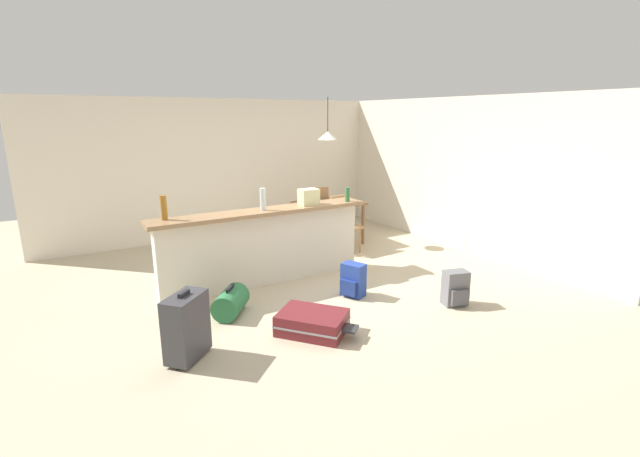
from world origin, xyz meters
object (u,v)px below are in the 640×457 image
(dining_chair_near_partition, at_px, (344,221))
(pendant_lamp, at_px, (328,135))
(backpack_grey, at_px, (456,289))
(bottle_clear, at_px, (263,199))
(suitcase_upright_charcoal, at_px, (186,326))
(dining_chair_far_side, at_px, (316,209))
(dining_table, at_px, (329,207))
(suitcase_flat_maroon, at_px, (313,322))
(duffel_bag_green, at_px, (231,302))
(grocery_bag, at_px, (309,197))
(bottle_green, at_px, (348,194))
(backpack_blue, at_px, (353,280))
(bottle_amber, at_px, (164,208))

(dining_chair_near_partition, relative_size, pendant_lamp, 1.25)
(dining_chair_near_partition, height_order, backpack_grey, dining_chair_near_partition)
(bottle_clear, xyz_separation_m, suitcase_upright_charcoal, (-1.42, -1.40, -0.82))
(dining_chair_near_partition, height_order, pendant_lamp, pendant_lamp)
(dining_chair_far_side, bearing_deg, backpack_grey, -93.17)
(dining_table, relative_size, dining_chair_near_partition, 1.18)
(dining_table, bearing_deg, dining_chair_near_partition, -94.50)
(suitcase_flat_maroon, xyz_separation_m, duffel_bag_green, (-0.58, 0.84, 0.04))
(bottle_clear, xyz_separation_m, grocery_bag, (0.68, 0.00, -0.03))
(bottle_green, xyz_separation_m, dining_chair_far_side, (0.56, 1.81, -0.59))
(backpack_grey, bearing_deg, suitcase_upright_charcoal, 172.02)
(dining_table, relative_size, backpack_blue, 2.62)
(bottle_green, bearing_deg, dining_chair_far_side, 72.89)
(dining_chair_near_partition, relative_size, dining_chair_far_side, 1.00)
(bottle_amber, bearing_deg, dining_chair_near_partition, 11.00)
(suitcase_flat_maroon, bearing_deg, bottle_clear, 83.85)
(bottle_amber, bearing_deg, bottle_green, -3.96)
(dining_chair_far_side, bearing_deg, duffel_bag_green, -136.59)
(suitcase_flat_maroon, relative_size, duffel_bag_green, 1.52)
(bottle_clear, height_order, dining_chair_near_partition, bottle_clear)
(bottle_clear, xyz_separation_m, duffel_bag_green, (-0.74, -0.70, -1.00))
(dining_chair_near_partition, bearing_deg, suitcase_upright_charcoal, -146.60)
(pendant_lamp, height_order, backpack_blue, pendant_lamp)
(grocery_bag, relative_size, backpack_blue, 0.62)
(bottle_clear, distance_m, grocery_bag, 0.68)
(dining_chair_near_partition, bearing_deg, dining_chair_far_side, 84.26)
(pendant_lamp, height_order, backpack_grey, pendant_lamp)
(dining_chair_near_partition, height_order, duffel_bag_green, dining_chair_near_partition)
(bottle_green, distance_m, backpack_grey, 2.01)
(bottle_amber, bearing_deg, suitcase_flat_maroon, -57.48)
(suitcase_upright_charcoal, xyz_separation_m, duffel_bag_green, (0.67, 0.70, -0.18))
(backpack_grey, xyz_separation_m, duffel_bag_green, (-2.38, 1.12, -0.05))
(backpack_grey, bearing_deg, dining_chair_far_side, 86.83)
(bottle_clear, bearing_deg, dining_chair_far_side, 43.40)
(bottle_amber, distance_m, dining_chair_far_side, 3.52)
(backpack_blue, bearing_deg, grocery_bag, 94.16)
(bottle_amber, relative_size, dining_chair_near_partition, 0.31)
(backpack_blue, height_order, suitcase_upright_charcoal, suitcase_upright_charcoal)
(bottle_green, distance_m, pendant_lamp, 1.62)
(bottle_green, xyz_separation_m, suitcase_upright_charcoal, (-2.69, -1.33, -0.78))
(grocery_bag, relative_size, dining_table, 0.24)
(pendant_lamp, bearing_deg, dining_chair_far_side, 83.60)
(suitcase_flat_maroon, xyz_separation_m, backpack_grey, (1.81, -0.28, 0.09))
(bottle_green, xyz_separation_m, dining_chair_near_partition, (0.45, 0.75, -0.59))
(bottle_green, bearing_deg, dining_table, 68.73)
(suitcase_flat_maroon, xyz_separation_m, suitcase_upright_charcoal, (-1.25, 0.15, 0.22))
(bottle_green, bearing_deg, suitcase_flat_maroon, -134.43)
(dining_chair_far_side, xyz_separation_m, duffel_bag_green, (-2.58, -2.44, -0.36))
(dining_chair_far_side, bearing_deg, pendant_lamp, -96.40)
(bottle_clear, height_order, backpack_grey, bottle_clear)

